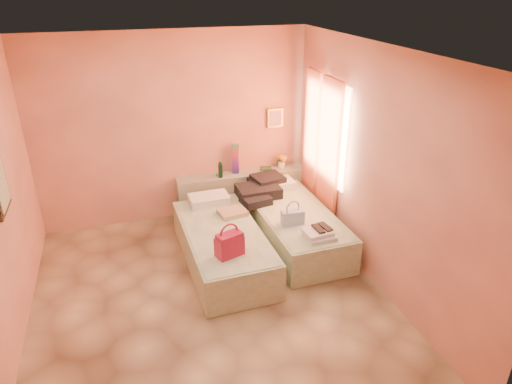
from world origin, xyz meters
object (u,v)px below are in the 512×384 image
headboard_ledge (242,192)px  bed_right (294,227)px  magenta_handbag (229,244)px  blue_handbag (292,217)px  flower_vase (282,160)px  green_book (266,168)px  towel_stack (320,234)px  bed_left (223,247)px  water_bottle (220,170)px

headboard_ledge → bed_right: size_ratio=1.02×
magenta_handbag → headboard_ledge: bearing=52.3°
headboard_ledge → bed_right: (0.42, -1.18, -0.08)m
magenta_handbag → blue_handbag: magenta_handbag is taller
flower_vase → bed_right: bearing=-101.5°
headboard_ledge → blue_handbag: blue_handbag is taller
green_book → towel_stack: 1.96m
headboard_ledge → bed_left: (-0.65, -1.38, -0.08)m
water_bottle → magenta_handbag: size_ratio=0.77×
bed_right → towel_stack: size_ratio=5.71×
headboard_ledge → bed_right: bearing=-70.3°
bed_right → green_book: size_ratio=11.03×
headboard_ledge → flower_vase: (0.67, 0.04, 0.45)m
headboard_ledge → bed_left: size_ratio=1.02×
bed_right → towel_stack: (0.02, -0.75, 0.30)m
bed_left → towel_stack: towel_stack is taller
bed_left → water_bottle: bearing=75.9°
headboard_ledge → flower_vase: size_ratio=8.08×
bed_right → green_book: green_book is taller
bed_left → towel_stack: bearing=-27.9°
water_bottle → flower_vase: size_ratio=0.95×
bed_left → bed_right: bearing=9.2°
headboard_ledge → green_book: (0.40, 0.03, 0.34)m
magenta_handbag → blue_handbag: 1.08m
headboard_ledge → bed_left: 1.53m
green_book → blue_handbag: 1.53m
bed_left → magenta_handbag: bearing=-96.8°
bed_right → water_bottle: 1.45m
bed_left → green_book: 1.81m
bed_left → headboard_ledge: bearing=63.2°
bed_left → blue_handbag: 0.98m
bed_left → bed_right: same height
magenta_handbag → water_bottle: bearing=61.7°
bed_left → flower_vase: size_ratio=7.88×
towel_stack → green_book: bearing=91.3°
blue_handbag → flower_vase: bearing=77.2°
bed_right → green_book: (-0.02, 1.20, 0.42)m
headboard_ledge → bed_left: bearing=-115.4°
bed_right → green_book: bearing=89.7°
flower_vase → magenta_handbag: (-1.38, -2.00, -0.13)m
bed_right → bed_left: bearing=-170.8°
magenta_handbag → towel_stack: magenta_handbag is taller
water_bottle → towel_stack: 2.04m
flower_vase → blue_handbag: (-0.41, -1.53, -0.18)m
headboard_ledge → water_bottle: bearing=-169.4°
headboard_ledge → blue_handbag: bearing=-80.3°
towel_stack → water_bottle: bearing=113.4°
bed_left → magenta_handbag: 0.71m
bed_right → magenta_handbag: magenta_handbag is taller
bed_left → green_book: bearing=51.7°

